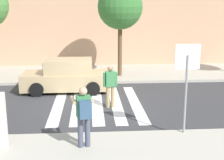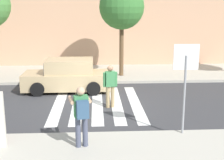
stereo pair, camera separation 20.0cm
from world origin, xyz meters
TOP-DOWN VIEW (x-y plane):
  - ground_plane at (0.00, 0.00)m, footprint 120.00×120.00m
  - sidewalk_far at (0.00, 6.00)m, footprint 60.00×4.80m
  - building_facade_far at (0.00, 10.40)m, footprint 56.00×4.00m
  - crosswalk_stripe_0 at (-1.60, 0.20)m, footprint 0.44×5.20m
  - crosswalk_stripe_1 at (-0.80, 0.20)m, footprint 0.44×5.20m
  - crosswalk_stripe_2 at (0.00, 0.20)m, footprint 0.44×5.20m
  - crosswalk_stripe_3 at (0.80, 0.20)m, footprint 0.44×5.20m
  - crosswalk_stripe_4 at (1.60, 0.20)m, footprint 0.44×5.20m
  - stop_sign at (2.62, -3.39)m, footprint 0.76×0.08m
  - photographer_with_backpack at (-0.46, -4.24)m, footprint 0.69×0.92m
  - pedestrian_crossing at (0.52, -0.35)m, footprint 0.57×0.31m
  - parked_car_tan at (-1.39, 2.30)m, footprint 4.10×1.92m
  - street_tree_center at (1.41, 5.02)m, footprint 2.47×2.47m

SIDE VIEW (x-z plane):
  - ground_plane at x=0.00m, z-range 0.00..0.00m
  - crosswalk_stripe_0 at x=-1.60m, z-range 0.00..0.01m
  - crosswalk_stripe_1 at x=-0.80m, z-range 0.00..0.01m
  - crosswalk_stripe_2 at x=0.00m, z-range 0.00..0.01m
  - crosswalk_stripe_3 at x=0.80m, z-range 0.00..0.01m
  - crosswalk_stripe_4 at x=1.60m, z-range 0.00..0.01m
  - sidewalk_far at x=0.00m, z-range 0.00..0.14m
  - parked_car_tan at x=-1.39m, z-range -0.05..1.50m
  - pedestrian_crossing at x=0.52m, z-range 0.11..1.84m
  - photographer_with_backpack at x=-0.46m, z-range 0.31..2.03m
  - stop_sign at x=2.62m, z-range 0.77..3.54m
  - building_facade_far at x=0.00m, z-range 0.00..7.17m
  - street_tree_center at x=1.41m, z-range 1.41..6.46m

